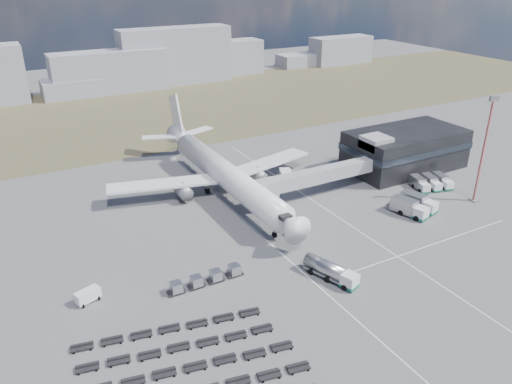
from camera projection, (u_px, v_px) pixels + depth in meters
ground at (300, 259)px, 90.23m from camera, size 420.00×420.00×0.00m
grass_strip at (129, 113)px, 177.71m from camera, size 420.00×90.00×0.01m
lane_markings at (333, 238)px, 96.90m from camera, size 47.12×110.00×0.01m
terminal at (405, 149)px, 128.05m from camera, size 30.40×16.40×11.00m
jet_bridge at (310, 178)px, 111.33m from camera, size 30.30×3.80×7.05m
airliner at (222, 172)px, 113.76m from camera, size 51.59×64.53×17.62m
skyline at (31, 73)px, 192.37m from camera, size 310.99×22.62×24.89m
fuel_tanker at (331, 271)px, 83.76m from camera, size 5.53×10.23×3.21m
pushback_tug at (295, 231)px, 98.07m from camera, size 3.20×2.49×1.32m
utility_van at (88, 296)px, 78.36m from camera, size 4.25×2.92×2.11m
catering_truck at (286, 179)px, 119.46m from camera, size 5.15×7.20×3.06m
service_trucks_near at (414, 205)px, 106.29m from camera, size 8.41×9.34×3.18m
service_trucks_far at (431, 182)px, 118.18m from camera, size 9.61×8.14×2.53m
uld_row at (206, 279)px, 82.64m from camera, size 13.37×1.80×1.85m
baggage_dollies at (181, 371)px, 64.84m from camera, size 33.73×23.83×0.73m
floodlight_mast at (484, 150)px, 107.29m from camera, size 2.28×1.85×23.91m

